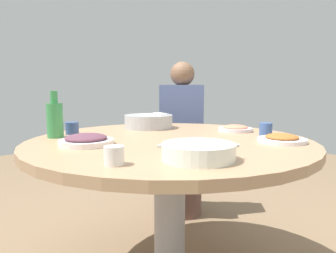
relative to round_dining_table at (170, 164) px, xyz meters
The scene contains 12 objects.
round_dining_table is the anchor object (origin of this frame).
rice_bowl 0.46m from the round_dining_table, 112.56° to the right, with size 0.30×0.30×0.09m.
soup_bowl 0.48m from the round_dining_table, 62.44° to the left, with size 0.25×0.25×0.06m.
dish_eggplant 0.42m from the round_dining_table, 16.54° to the right, with size 0.24×0.24×0.05m.
dish_tofu_braise 0.54m from the round_dining_table, 129.63° to the left, with size 0.22×0.22×0.04m.
dish_shrimp 0.49m from the round_dining_table, behind, with size 0.20×0.20×0.04m.
green_bottle 0.61m from the round_dining_table, 44.02° to the right, with size 0.08×0.08×0.23m.
tea_cup_near 0.54m from the round_dining_table, 151.99° to the left, with size 0.07×0.07×0.07m, color #3A5897.
tea_cup_far 0.57m from the round_dining_table, 56.17° to the right, with size 0.07×0.07×0.07m, color #374F8A.
tea_cup_side 0.57m from the round_dining_table, 30.81° to the left, with size 0.07×0.07×0.06m, color silver.
stool_for_diner_left 1.03m from the round_dining_table, 136.27° to the right, with size 0.32×0.32×0.47m, color brown.
diner_left 0.95m from the round_dining_table, 136.27° to the right, with size 0.47×0.47×0.76m.
Camera 1 is at (0.95, 1.12, 1.02)m, focal length 32.42 mm.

